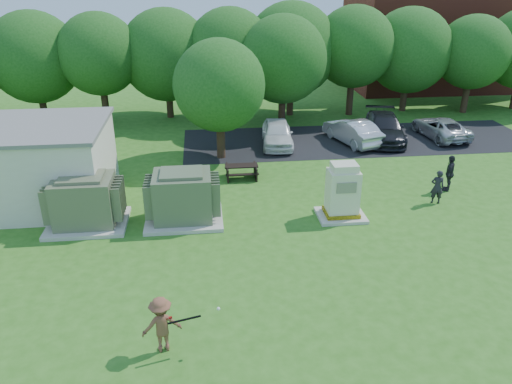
{
  "coord_description": "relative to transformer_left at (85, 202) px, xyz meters",
  "views": [
    {
      "loc": [
        -1.92,
        -13.24,
        9.14
      ],
      "look_at": [
        0.0,
        4.0,
        1.3
      ],
      "focal_mm": 35.0,
      "sensor_mm": 36.0,
      "label": 1
    }
  ],
  "objects": [
    {
      "name": "person_walking_right",
      "position": [
        15.37,
        1.62,
        -0.14
      ],
      "size": [
        0.87,
        1.03,
        1.65
      ],
      "primitive_type": "imported",
      "rotation": [
        0.0,
        0.0,
        4.13
      ],
      "color": "#25242A",
      "rests_on": "ground"
    },
    {
      "name": "person_by_generator",
      "position": [
        14.24,
        0.4,
        -0.23
      ],
      "size": [
        0.6,
        0.46,
        1.48
      ],
      "primitive_type": "imported",
      "rotation": [
        0.0,
        0.0,
        2.92
      ],
      "color": "black",
      "rests_on": "ground"
    },
    {
      "name": "car_dark",
      "position": [
        14.97,
        8.88,
        -0.25
      ],
      "size": [
        3.02,
        5.3,
        1.45
      ],
      "primitive_type": "imported",
      "rotation": [
        0.0,
        0.0,
        -0.21
      ],
      "color": "black",
      "rests_on": "ground"
    },
    {
      "name": "parking_strip",
      "position": [
        13.5,
        9.0,
        -0.96
      ],
      "size": [
        20.0,
        6.0,
        0.01
      ],
      "primitive_type": "cube",
      "color": "#232326",
      "rests_on": "ground"
    },
    {
      "name": "batting_equipment",
      "position": [
        3.96,
        -7.46,
        0.11
      ],
      "size": [
        1.45,
        0.3,
        0.29
      ],
      "color": "black",
      "rests_on": "ground"
    },
    {
      "name": "car_silver_b",
      "position": [
        18.4,
        8.97,
        -0.38
      ],
      "size": [
        2.34,
        4.41,
        1.18
      ],
      "primitive_type": "imported",
      "rotation": [
        0.0,
        0.0,
        3.23
      ],
      "color": "#BDBDC2",
      "rests_on": "ground"
    },
    {
      "name": "transformer_right",
      "position": [
        3.7,
        0.0,
        0.0
      ],
      "size": [
        3.0,
        2.4,
        2.07
      ],
      "color": "beige",
      "rests_on": "ground"
    },
    {
      "name": "tree_row",
      "position": [
        8.25,
        14.0,
        3.18
      ],
      "size": [
        41.3,
        13.3,
        7.3
      ],
      "color": "#47301E",
      "rests_on": "ground"
    },
    {
      "name": "ground",
      "position": [
        6.5,
        -4.5,
        -0.97
      ],
      "size": [
        120.0,
        120.0,
        0.0
      ],
      "primitive_type": "plane",
      "color": "#2D6619",
      "rests_on": "ground"
    },
    {
      "name": "transformer_left",
      "position": [
        0.0,
        0.0,
        0.0
      ],
      "size": [
        3.0,
        2.4,
        2.07
      ],
      "color": "beige",
      "rests_on": "ground"
    },
    {
      "name": "car_white",
      "position": [
        8.7,
        8.61,
        -0.27
      ],
      "size": [
        2.02,
        4.22,
        1.39
      ],
      "primitive_type": "imported",
      "rotation": [
        0.0,
        0.0,
        -0.09
      ],
      "color": "white",
      "rests_on": "ground"
    },
    {
      "name": "generator_cabinet",
      "position": [
        9.93,
        -0.41,
        0.03
      ],
      "size": [
        1.88,
        1.54,
        2.29
      ],
      "color": "beige",
      "rests_on": "ground"
    },
    {
      "name": "batter",
      "position": [
        3.31,
        -7.31,
        -0.18
      ],
      "size": [
        1.13,
        0.79,
        1.59
      ],
      "primitive_type": "imported",
      "rotation": [
        0.0,
        0.0,
        3.35
      ],
      "color": "brown",
      "rests_on": "ground"
    },
    {
      "name": "car_silver_a",
      "position": [
        12.98,
        8.53,
        -0.28
      ],
      "size": [
        2.67,
        4.42,
        1.38
      ],
      "primitive_type": "imported",
      "rotation": [
        0.0,
        0.0,
        3.45
      ],
      "color": "silver",
      "rests_on": "ground"
    },
    {
      "name": "picnic_table",
      "position": [
        6.32,
        4.03,
        -0.56
      ],
      "size": [
        1.54,
        1.15,
        0.66
      ],
      "color": "black",
      "rests_on": "ground"
    },
    {
      "name": "brick_building",
      "position": [
        24.5,
        22.5,
        3.03
      ],
      "size": [
        15.0,
        8.0,
        8.0
      ],
      "primitive_type": "cube",
      "color": "maroon",
      "rests_on": "ground"
    }
  ]
}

